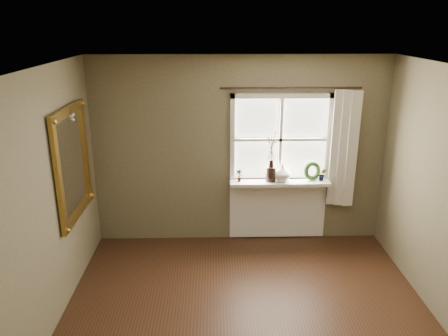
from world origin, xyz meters
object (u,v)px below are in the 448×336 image
dark_jug (271,174)px  cream_vase (282,173)px  wreath (312,173)px  gilt_mirror (73,163)px

dark_jug → cream_vase: size_ratio=0.87×
dark_jug → cream_vase: cream_vase is taller
cream_vase → wreath: (0.42, 0.04, -0.02)m
dark_jug → wreath: size_ratio=0.78×
cream_vase → dark_jug: bearing=180.0°
wreath → gilt_mirror: 3.11m
wreath → cream_vase: bearing=162.7°
gilt_mirror → cream_vase: bearing=17.8°
cream_vase → wreath: same height
dark_jug → cream_vase: 0.16m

